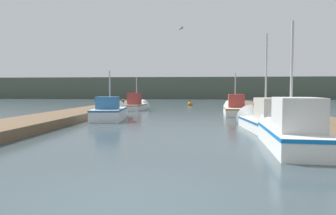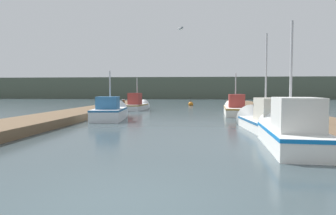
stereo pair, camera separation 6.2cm
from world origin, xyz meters
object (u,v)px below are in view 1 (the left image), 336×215
fishing_boat_3 (235,108)px  seagull_lead (180,29)px  mooring_piling_0 (123,105)px  fishing_boat_1 (264,120)px  fishing_boat_2 (111,112)px  channel_buoy (190,104)px  fishing_boat_4 (137,105)px  fishing_boat_0 (290,130)px

fishing_boat_3 → seagull_lead: size_ratio=11.75×
mooring_piling_0 → fishing_boat_1: bearing=-51.8°
mooring_piling_0 → fishing_boat_2: bearing=-82.0°
fishing_boat_2 → channel_buoy: size_ratio=4.28×
fishing_boat_2 → seagull_lead: bearing=-31.1°
fishing_boat_2 → seagull_lead: 6.68m
fishing_boat_4 → channel_buoy: fishing_boat_4 is taller
fishing_boat_2 → mooring_piling_0: size_ratio=4.58×
fishing_boat_1 → channel_buoy: size_ratio=4.71×
fishing_boat_1 → seagull_lead: 6.38m
fishing_boat_3 → mooring_piling_0: (-9.36, 3.01, 0.08)m
mooring_piling_0 → channel_buoy: mooring_piling_0 is taller
fishing_boat_4 → seagull_lead: seagull_lead is taller
fishing_boat_3 → fishing_boat_4: bearing=157.5°
mooring_piling_0 → seagull_lead: (5.52, -10.07, 4.53)m
seagull_lead → mooring_piling_0: bearing=-177.3°
fishing_boat_0 → fishing_boat_3: fishing_boat_0 is taller
channel_buoy → seagull_lead: seagull_lead is taller
mooring_piling_0 → channel_buoy: 11.08m
fishing_boat_4 → channel_buoy: 9.57m
fishing_boat_2 → mooring_piling_0: bearing=92.5°
fishing_boat_2 → fishing_boat_3: bearing=25.5°
fishing_boat_1 → fishing_boat_3: size_ratio=0.79×
fishing_boat_1 → seagull_lead: seagull_lead is taller
fishing_boat_4 → seagull_lead: size_ratio=8.54×
seagull_lead → fishing_boat_0: bearing=5.4°
fishing_boat_2 → fishing_boat_3: size_ratio=0.72×
fishing_boat_0 → mooring_piling_0: fishing_boat_0 is taller
fishing_boat_0 → fishing_boat_1: bearing=92.1°
channel_buoy → fishing_boat_0: bearing=-82.3°
fishing_boat_0 → fishing_boat_1: fishing_boat_1 is taller
fishing_boat_2 → channel_buoy: 18.01m
fishing_boat_2 → seagull_lead: (4.40, -2.10, 4.57)m
fishing_boat_0 → fishing_boat_2: 11.64m
fishing_boat_1 → mooring_piling_0: fishing_boat_1 is taller
fishing_boat_1 → mooring_piling_0: (-9.47, 12.04, 0.07)m
fishing_boat_1 → fishing_boat_0: bearing=-96.1°
fishing_boat_1 → fishing_boat_2: bearing=150.2°
fishing_boat_0 → mooring_piling_0: bearing=124.2°
seagull_lead → fishing_boat_4: bearing=175.8°
fishing_boat_0 → seagull_lead: 8.54m
fishing_boat_2 → fishing_boat_3: fishing_boat_3 is taller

